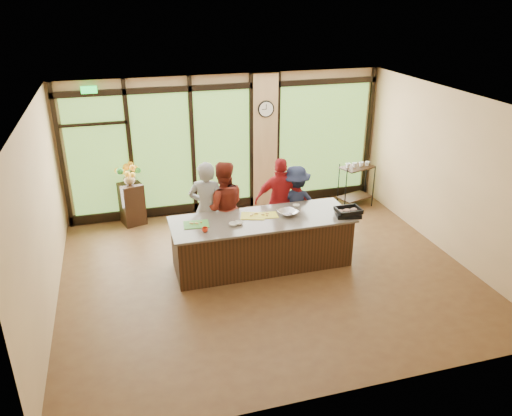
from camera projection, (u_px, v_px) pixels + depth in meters
floor at (267, 272)px, 8.82m from camera, size 7.00×7.00×0.00m
ceiling at (268, 103)px, 7.62m from camera, size 7.00×7.00×0.00m
back_wall at (227, 144)px, 10.86m from camera, size 7.00×0.00×7.00m
left_wall at (40, 219)px, 7.34m from camera, size 0.00×6.00×6.00m
right_wall at (450, 174)px, 9.11m from camera, size 0.00×6.00×6.00m
window_wall at (235, 149)px, 10.91m from camera, size 6.90×0.12×3.00m
island_base at (262, 243)px, 8.91m from camera, size 3.10×1.00×0.88m
countertop at (262, 220)px, 8.73m from camera, size 3.20×1.10×0.04m
wall_clock at (266, 109)px, 10.66m from camera, size 0.36×0.04×0.36m
cook_left at (207, 209)px, 9.10m from camera, size 0.77×0.63×1.83m
cook_midleft at (223, 207)px, 9.24m from camera, size 0.92×0.75×1.78m
cook_midright at (281, 201)px, 9.58m from camera, size 1.09×0.71×1.72m
cook_right at (295, 204)px, 9.67m from camera, size 1.07×0.71×1.55m
roasting_pan at (348, 214)px, 8.81m from camera, size 0.49×0.42×0.08m
mixing_bowl at (288, 213)px, 8.83m from camera, size 0.42×0.42×0.08m
cutting_board_left at (196, 224)px, 8.49m from camera, size 0.46×0.36×0.01m
cutting_board_center at (267, 215)px, 8.83m from camera, size 0.39×0.31×0.01m
cutting_board_right at (253, 216)px, 8.80m from camera, size 0.50×0.43×0.01m
prep_bowl_near at (233, 224)px, 8.45m from camera, size 0.20×0.20×0.05m
prep_bowl_mid at (239, 223)px, 8.50m from camera, size 0.17×0.17×0.05m
prep_bowl_far at (296, 206)px, 9.20m from camera, size 0.17×0.17×0.03m
red_ramekin at (205, 230)px, 8.22m from camera, size 0.10×0.10×0.08m
flower_stand at (132, 204)px, 10.53m from camera, size 0.55×0.55×0.89m
flower_vase at (129, 178)px, 10.30m from camera, size 0.27×0.27×0.26m
bar_cart at (356, 180)px, 11.37m from camera, size 0.85×0.64×1.03m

